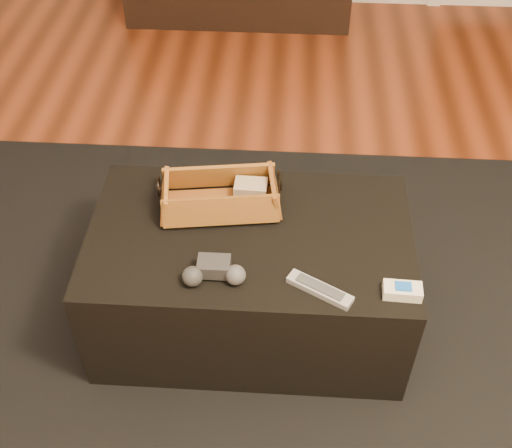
# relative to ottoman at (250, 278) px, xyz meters

# --- Properties ---
(floor) EXTENTS (5.00, 5.50, 0.01)m
(floor) POSITION_rel_ottoman_xyz_m (0.12, -0.20, -0.23)
(floor) COLOR brown
(floor) RESTS_ON ground
(area_rug) EXTENTS (2.60, 2.00, 0.01)m
(area_rug) POSITION_rel_ottoman_xyz_m (0.00, -0.05, -0.22)
(area_rug) COLOR black
(area_rug) RESTS_ON floor
(ottoman) EXTENTS (1.00, 0.60, 0.42)m
(ottoman) POSITION_rel_ottoman_xyz_m (0.00, 0.00, 0.00)
(ottoman) COLOR black
(ottoman) RESTS_ON area_rug
(tv_remote) EXTENTS (0.20, 0.09, 0.02)m
(tv_remote) POSITION_rel_ottoman_xyz_m (-0.12, 0.09, 0.23)
(tv_remote) COLOR black
(tv_remote) RESTS_ON wicker_basket
(cloth_bundle) EXTENTS (0.11, 0.07, 0.06)m
(cloth_bundle) POSITION_rel_ottoman_xyz_m (-0.01, 0.15, 0.25)
(cloth_bundle) COLOR tan
(cloth_bundle) RESTS_ON wicker_basket
(wicker_basket) EXTENTS (0.40, 0.25, 0.13)m
(wicker_basket) POSITION_rel_ottoman_xyz_m (-0.10, 0.11, 0.25)
(wicker_basket) COLOR #9F5E23
(wicker_basket) RESTS_ON ottoman
(game_controller) EXTENTS (0.19, 0.11, 0.06)m
(game_controller) POSITION_rel_ottoman_xyz_m (-0.09, -0.19, 0.24)
(game_controller) COLOR #262628
(game_controller) RESTS_ON ottoman
(silver_remote) EXTENTS (0.19, 0.13, 0.02)m
(silver_remote) POSITION_rel_ottoman_xyz_m (0.21, -0.22, 0.22)
(silver_remote) COLOR #9C9FA4
(silver_remote) RESTS_ON ottoman
(cream_gadget) EXTENTS (0.11, 0.06, 0.04)m
(cream_gadget) POSITION_rel_ottoman_xyz_m (0.44, -0.22, 0.23)
(cream_gadget) COLOR silver
(cream_gadget) RESTS_ON ottoman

